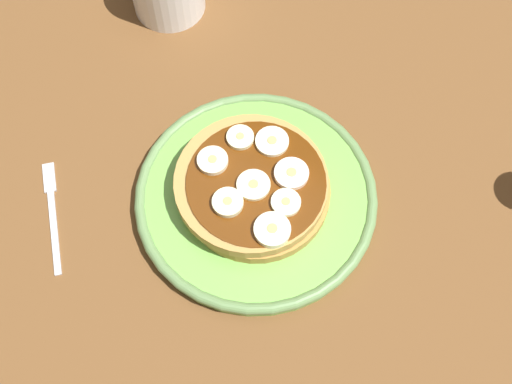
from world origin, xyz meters
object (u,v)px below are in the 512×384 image
(banana_slice_1, at_px, (286,203))
(banana_slice_4, at_px, (211,163))
(plate, at_px, (256,197))
(banana_slice_0, at_px, (252,185))
(banana_slice_7, at_px, (228,203))
(banana_slice_3, at_px, (272,142))
(banana_slice_2, at_px, (291,174))
(banana_slice_6, at_px, (272,230))
(fork, at_px, (52,209))
(pancake_stack, at_px, (252,189))
(banana_slice_5, at_px, (240,138))

(banana_slice_1, distance_m, banana_slice_4, 0.09)
(plate, relative_size, banana_slice_4, 8.04)
(banana_slice_0, distance_m, banana_slice_7, 0.03)
(plate, xyz_separation_m, banana_slice_3, (0.05, 0.01, 0.04))
(banana_slice_0, bearing_deg, banana_slice_1, -94.27)
(banana_slice_2, bearing_deg, banana_slice_0, 133.36)
(banana_slice_2, xyz_separation_m, banana_slice_4, (-0.03, 0.08, 0.00))
(banana_slice_1, bearing_deg, plate, 77.03)
(banana_slice_6, relative_size, banana_slice_7, 1.16)
(banana_slice_7, distance_m, fork, 0.19)
(banana_slice_0, height_order, banana_slice_7, banana_slice_7)
(pancake_stack, bearing_deg, banana_slice_6, -132.33)
(banana_slice_1, distance_m, fork, 0.25)
(banana_slice_2, bearing_deg, pancake_stack, 128.25)
(banana_slice_6, bearing_deg, banana_slice_3, 26.16)
(banana_slice_4, xyz_separation_m, banana_slice_7, (-0.03, -0.04, 0.00))
(banana_slice_4, bearing_deg, fork, 126.70)
(banana_slice_0, relative_size, banana_slice_3, 0.98)
(banana_slice_5, xyz_separation_m, fork, (-0.14, 0.15, -0.05))
(plate, bearing_deg, fork, 119.56)
(banana_slice_0, bearing_deg, banana_slice_4, 87.00)
(banana_slice_1, height_order, banana_slice_2, banana_slice_2)
(banana_slice_5, bearing_deg, fork, 133.58)
(banana_slice_1, height_order, banana_slice_5, same)
(banana_slice_0, relative_size, banana_slice_1, 1.15)
(plate, distance_m, banana_slice_5, 0.06)
(fork, bearing_deg, banana_slice_4, -53.30)
(pancake_stack, relative_size, banana_slice_6, 4.40)
(banana_slice_5, distance_m, banana_slice_7, 0.07)
(banana_slice_2, height_order, banana_slice_7, same)
(banana_slice_0, height_order, banana_slice_1, same)
(banana_slice_4, height_order, banana_slice_6, same)
(banana_slice_2, height_order, fork, banana_slice_2)
(banana_slice_6, bearing_deg, banana_slice_0, 48.29)
(banana_slice_1, xyz_separation_m, fork, (-0.10, 0.22, -0.05))
(banana_slice_7, bearing_deg, fork, 112.52)
(pancake_stack, xyz_separation_m, banana_slice_1, (-0.01, -0.04, 0.02))
(banana_slice_1, bearing_deg, banana_slice_0, 85.73)
(banana_slice_1, height_order, banana_slice_6, banana_slice_6)
(banana_slice_0, distance_m, banana_slice_1, 0.04)
(banana_slice_7, xyz_separation_m, fork, (-0.07, 0.17, -0.05))
(pancake_stack, height_order, banana_slice_5, banana_slice_5)
(banana_slice_7, bearing_deg, banana_slice_3, -5.71)
(plate, relative_size, banana_slice_3, 7.32)
(banana_slice_4, distance_m, banana_slice_7, 0.05)
(banana_slice_6, height_order, fork, banana_slice_6)
(plate, relative_size, fork, 2.38)
(banana_slice_3, height_order, banana_slice_7, banana_slice_7)
(banana_slice_4, height_order, fork, banana_slice_4)
(pancake_stack, relative_size, banana_slice_7, 5.10)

